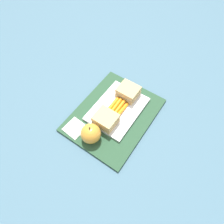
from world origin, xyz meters
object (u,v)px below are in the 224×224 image
at_px(sandwich_half_right, 106,119).
at_px(carrot_sticks_bundle, 118,107).
at_px(sandwich_half_left, 128,92).
at_px(food_tray, 117,109).
at_px(paper_napkin, 75,128).
at_px(apple, 91,134).

bearing_deg(sandwich_half_right, carrot_sticks_bundle, 179.99).
bearing_deg(sandwich_half_left, food_tray, 0.00).
relative_size(sandwich_half_left, paper_napkin, 1.14).
bearing_deg(carrot_sticks_bundle, sandwich_half_left, -179.99).
distance_m(sandwich_half_right, apple, 0.08).
bearing_deg(sandwich_half_left, apple, -2.25).
height_order(sandwich_half_right, paper_napkin, sandwich_half_right).
height_order(sandwich_half_left, apple, apple).
relative_size(sandwich_half_left, carrot_sticks_bundle, 1.03).
height_order(sandwich_half_right, apple, apple).
height_order(carrot_sticks_bundle, apple, apple).
bearing_deg(paper_napkin, sandwich_half_left, 160.12).
relative_size(food_tray, paper_napkin, 3.29).
bearing_deg(sandwich_half_right, apple, -6.72).
bearing_deg(apple, sandwich_half_right, 173.28).
xyz_separation_m(food_tray, carrot_sticks_bundle, (-0.00, 0.00, 0.01)).
xyz_separation_m(apple, paper_napkin, (0.00, -0.08, -0.04)).
relative_size(sandwich_half_right, carrot_sticks_bundle, 1.03).
bearing_deg(apple, food_tray, 176.62).
height_order(food_tray, sandwich_half_right, sandwich_half_right).
height_order(food_tray, sandwich_half_left, sandwich_half_left).
xyz_separation_m(sandwich_half_right, carrot_sticks_bundle, (-0.08, 0.00, -0.01)).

